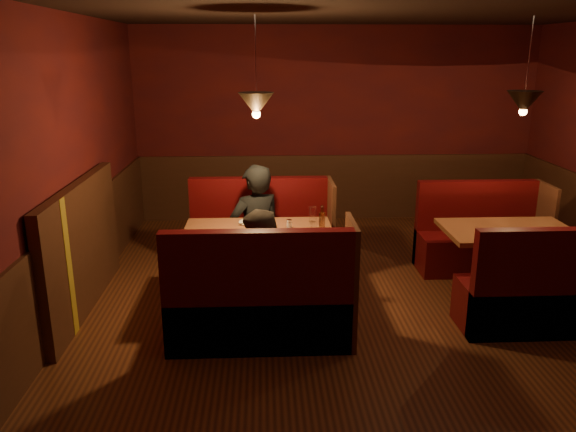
{
  "coord_description": "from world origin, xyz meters",
  "views": [
    {
      "loc": [
        -1.11,
        -4.96,
        2.53
      ],
      "look_at": [
        -0.86,
        0.4,
        0.95
      ],
      "focal_mm": 35.0,
      "sensor_mm": 36.0,
      "label": 1
    }
  ],
  "objects_px": {
    "second_bench_far": "(480,242)",
    "second_bench_near": "(544,298)",
    "main_bench_near": "(262,308)",
    "second_table": "(507,246)",
    "diner_a": "(255,209)",
    "main_bench_far": "(262,244)",
    "diner_b": "(264,254)",
    "main_table": "(260,248)"
  },
  "relations": [
    {
      "from": "second_bench_far",
      "to": "second_bench_near",
      "type": "relative_size",
      "value": 1.0
    },
    {
      "from": "main_bench_near",
      "to": "second_bench_near",
      "type": "bearing_deg",
      "value": 3.18
    },
    {
      "from": "second_table",
      "to": "diner_a",
      "type": "bearing_deg",
      "value": 168.46
    },
    {
      "from": "main_bench_far",
      "to": "second_table",
      "type": "distance_m",
      "value": 2.7
    },
    {
      "from": "main_bench_near",
      "to": "diner_b",
      "type": "height_order",
      "value": "diner_b"
    },
    {
      "from": "second_bench_far",
      "to": "diner_b",
      "type": "relative_size",
      "value": 0.98
    },
    {
      "from": "main_bench_near",
      "to": "diner_b",
      "type": "xyz_separation_m",
      "value": [
        0.02,
        0.29,
        0.4
      ]
    },
    {
      "from": "main_bench_far",
      "to": "diner_a",
      "type": "relative_size",
      "value": 0.97
    },
    {
      "from": "second_bench_far",
      "to": "main_bench_far",
      "type": "bearing_deg",
      "value": -179.18
    },
    {
      "from": "main_table",
      "to": "diner_b",
      "type": "relative_size",
      "value": 0.99
    },
    {
      "from": "second_table",
      "to": "diner_b",
      "type": "height_order",
      "value": "diner_b"
    },
    {
      "from": "second_bench_far",
      "to": "main_bench_near",
      "type": "bearing_deg",
      "value": -146.32
    },
    {
      "from": "main_table",
      "to": "second_bench_near",
      "type": "bearing_deg",
      "value": -15.09
    },
    {
      "from": "diner_b",
      "to": "second_table",
      "type": "bearing_deg",
      "value": 39.33
    },
    {
      "from": "main_bench_near",
      "to": "diner_a",
      "type": "height_order",
      "value": "diner_a"
    },
    {
      "from": "main_table",
      "to": "second_table",
      "type": "height_order",
      "value": "main_table"
    },
    {
      "from": "second_bench_near",
      "to": "second_bench_far",
      "type": "bearing_deg",
      "value": 90.0
    },
    {
      "from": "main_table",
      "to": "diner_a",
      "type": "height_order",
      "value": "diner_a"
    },
    {
      "from": "second_bench_near",
      "to": "diner_a",
      "type": "height_order",
      "value": "diner_a"
    },
    {
      "from": "main_bench_far",
      "to": "second_table",
      "type": "relative_size",
      "value": 1.24
    },
    {
      "from": "main_table",
      "to": "main_bench_near",
      "type": "distance_m",
      "value": 0.89
    },
    {
      "from": "main_bench_near",
      "to": "diner_b",
      "type": "distance_m",
      "value": 0.49
    },
    {
      "from": "main_table",
      "to": "second_bench_near",
      "type": "distance_m",
      "value": 2.73
    },
    {
      "from": "main_bench_far",
      "to": "main_bench_near",
      "type": "distance_m",
      "value": 1.7
    },
    {
      "from": "main_table",
      "to": "main_bench_far",
      "type": "relative_size",
      "value": 0.91
    },
    {
      "from": "second_bench_far",
      "to": "second_bench_near",
      "type": "distance_m",
      "value": 1.59
    },
    {
      "from": "main_table",
      "to": "second_bench_near",
      "type": "height_order",
      "value": "second_bench_near"
    },
    {
      "from": "second_table",
      "to": "second_bench_near",
      "type": "relative_size",
      "value": 0.9
    },
    {
      "from": "second_table",
      "to": "second_bench_far",
      "type": "distance_m",
      "value": 0.83
    },
    {
      "from": "second_table",
      "to": "second_bench_near",
      "type": "bearing_deg",
      "value": -87.8
    },
    {
      "from": "second_bench_far",
      "to": "second_bench_near",
      "type": "bearing_deg",
      "value": -90.0
    },
    {
      "from": "main_bench_near",
      "to": "second_bench_near",
      "type": "height_order",
      "value": "main_bench_near"
    },
    {
      "from": "second_bench_far",
      "to": "diner_a",
      "type": "height_order",
      "value": "diner_a"
    },
    {
      "from": "diner_a",
      "to": "diner_b",
      "type": "height_order",
      "value": "diner_a"
    },
    {
      "from": "second_table",
      "to": "diner_b",
      "type": "bearing_deg",
      "value": -165.63
    },
    {
      "from": "second_bench_near",
      "to": "main_bench_far",
      "type": "bearing_deg",
      "value": 149.18
    },
    {
      "from": "main_table",
      "to": "second_bench_near",
      "type": "relative_size",
      "value": 1.02
    },
    {
      "from": "main_table",
      "to": "diner_a",
      "type": "xyz_separation_m",
      "value": [
        -0.05,
        0.63,
        0.23
      ]
    },
    {
      "from": "main_table",
      "to": "main_bench_far",
      "type": "bearing_deg",
      "value": 88.97
    },
    {
      "from": "main_table",
      "to": "diner_b",
      "type": "xyz_separation_m",
      "value": [
        0.04,
        -0.57,
        0.14
      ]
    },
    {
      "from": "main_table",
      "to": "diner_b",
      "type": "bearing_deg",
      "value": -86.12
    },
    {
      "from": "main_bench_far",
      "to": "main_table",
      "type": "bearing_deg",
      "value": -91.03
    }
  ]
}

